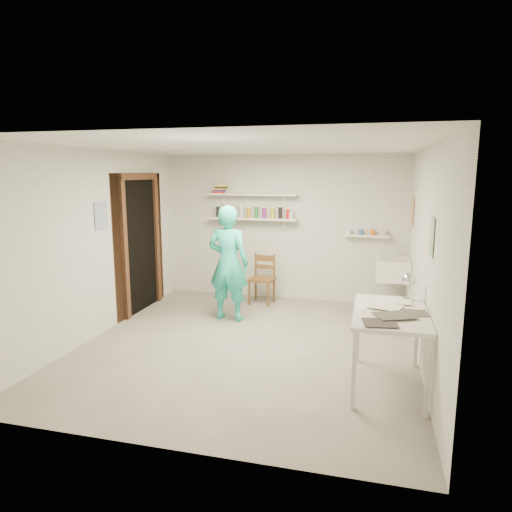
% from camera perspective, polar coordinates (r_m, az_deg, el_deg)
% --- Properties ---
extents(floor, '(4.00, 4.50, 0.02)m').
position_cam_1_polar(floor, '(5.77, -1.00, -11.11)').
color(floor, slate).
rests_on(floor, ground).
extents(ceiling, '(4.00, 4.50, 0.02)m').
position_cam_1_polar(ceiling, '(5.38, -1.09, 13.63)').
color(ceiling, silver).
rests_on(ceiling, wall_back).
extents(wall_back, '(4.00, 0.02, 2.40)m').
position_cam_1_polar(wall_back, '(7.63, 3.47, 3.56)').
color(wall_back, silver).
rests_on(wall_back, ground).
extents(wall_front, '(4.00, 0.02, 2.40)m').
position_cam_1_polar(wall_front, '(3.37, -11.32, -5.42)').
color(wall_front, silver).
rests_on(wall_front, ground).
extents(wall_left, '(0.02, 4.50, 2.40)m').
position_cam_1_polar(wall_left, '(6.28, -19.03, 1.53)').
color(wall_left, silver).
rests_on(wall_left, ground).
extents(wall_right, '(0.02, 4.50, 2.40)m').
position_cam_1_polar(wall_right, '(5.29, 20.46, -0.13)').
color(wall_right, silver).
rests_on(wall_right, ground).
extents(doorway_recess, '(0.02, 0.90, 2.00)m').
position_cam_1_polar(doorway_recess, '(7.19, -14.24, 1.22)').
color(doorway_recess, black).
rests_on(doorway_recess, wall_left).
extents(corridor_box, '(1.40, 1.50, 2.10)m').
position_cam_1_polar(corridor_box, '(7.54, -19.00, 1.78)').
color(corridor_box, brown).
rests_on(corridor_box, ground).
extents(door_lintel, '(0.06, 1.05, 0.10)m').
position_cam_1_polar(door_lintel, '(7.09, -14.47, 9.62)').
color(door_lintel, brown).
rests_on(door_lintel, wall_left).
extents(door_jamb_near, '(0.06, 0.10, 2.00)m').
position_cam_1_polar(door_jamb_near, '(6.75, -16.10, 0.55)').
color(door_jamb_near, brown).
rests_on(door_jamb_near, ground).
extents(door_jamb_far, '(0.06, 0.10, 2.00)m').
position_cam_1_polar(door_jamb_far, '(7.62, -12.32, 1.81)').
color(door_jamb_far, brown).
rests_on(door_jamb_far, ground).
extents(shelf_lower, '(1.50, 0.22, 0.03)m').
position_cam_1_polar(shelf_lower, '(7.59, -0.43, 4.69)').
color(shelf_lower, white).
rests_on(shelf_lower, wall_back).
extents(shelf_upper, '(1.50, 0.22, 0.03)m').
position_cam_1_polar(shelf_upper, '(7.56, -0.43, 7.70)').
color(shelf_upper, white).
rests_on(shelf_upper, wall_back).
extents(ledge_shelf, '(0.70, 0.14, 0.03)m').
position_cam_1_polar(ledge_shelf, '(7.41, 13.64, 2.46)').
color(ledge_shelf, white).
rests_on(ledge_shelf, wall_back).
extents(poster_left, '(0.01, 0.28, 0.36)m').
position_cam_1_polar(poster_left, '(6.27, -18.80, 4.75)').
color(poster_left, '#334C7F').
rests_on(poster_left, wall_left).
extents(poster_right_a, '(0.01, 0.34, 0.42)m').
position_cam_1_polar(poster_right_a, '(7.02, 18.97, 5.29)').
color(poster_right_a, '#995933').
rests_on(poster_right_a, wall_right).
extents(poster_right_b, '(0.01, 0.30, 0.38)m').
position_cam_1_polar(poster_right_b, '(4.70, 21.10, 2.28)').
color(poster_right_b, '#3F724C').
rests_on(poster_right_b, wall_right).
extents(belfast_sink, '(0.48, 0.60, 0.30)m').
position_cam_1_polar(belfast_sink, '(7.03, 16.69, -1.59)').
color(belfast_sink, white).
rests_on(belfast_sink, wall_right).
extents(man, '(0.64, 0.46, 1.66)m').
position_cam_1_polar(man, '(6.52, -3.46, -0.91)').
color(man, '#26C1AD').
rests_on(man, ground).
extents(wall_clock, '(0.30, 0.07, 0.30)m').
position_cam_1_polar(wall_clock, '(6.68, -3.11, 1.78)').
color(wall_clock, '#C6BC87').
rests_on(wall_clock, man).
extents(wooden_chair, '(0.41, 0.39, 0.81)m').
position_cam_1_polar(wooden_chair, '(7.38, 0.74, -2.93)').
color(wooden_chair, brown).
rests_on(wooden_chair, ground).
extents(work_table, '(0.70, 1.17, 0.78)m').
position_cam_1_polar(work_table, '(4.77, 16.24, -11.11)').
color(work_table, silver).
rests_on(work_table, ground).
extents(desk_lamp, '(0.15, 0.15, 0.15)m').
position_cam_1_polar(desk_lamp, '(5.06, 18.62, -2.80)').
color(desk_lamp, silver).
rests_on(desk_lamp, work_table).
extents(spray_cans, '(1.32, 0.06, 0.17)m').
position_cam_1_polar(spray_cans, '(7.58, -0.43, 5.44)').
color(spray_cans, black).
rests_on(spray_cans, shelf_lower).
extents(book_stack, '(0.26, 0.14, 0.14)m').
position_cam_1_polar(book_stack, '(7.72, -4.49, 8.36)').
color(book_stack, red).
rests_on(book_stack, shelf_upper).
extents(ledge_pots, '(0.48, 0.07, 0.09)m').
position_cam_1_polar(ledge_pots, '(7.41, 13.66, 2.92)').
color(ledge_pots, silver).
rests_on(ledge_pots, ledge_shelf).
extents(papers, '(0.30, 0.22, 0.03)m').
position_cam_1_polar(papers, '(4.64, 16.49, -6.46)').
color(papers, silver).
rests_on(papers, work_table).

